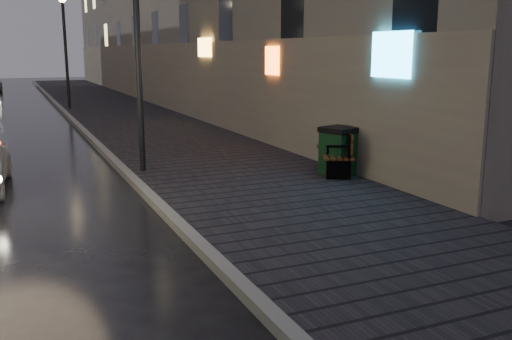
{
  "coord_description": "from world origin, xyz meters",
  "views": [
    {
      "loc": [
        -0.93,
        -6.92,
        2.88
      ],
      "look_at": [
        2.94,
        1.93,
        0.85
      ],
      "focal_mm": 40.0,
      "sensor_mm": 36.0,
      "label": 1
    }
  ],
  "objects_px": {
    "lamp_far": "(65,37)",
    "trash_bin": "(339,150)",
    "lamp_near": "(137,22)",
    "bench": "(338,151)"
  },
  "relations": [
    {
      "from": "lamp_far",
      "to": "bench",
      "type": "distance_m",
      "value": 18.6
    },
    {
      "from": "lamp_far",
      "to": "trash_bin",
      "type": "bearing_deg",
      "value": -77.73
    },
    {
      "from": "trash_bin",
      "to": "lamp_near",
      "type": "bearing_deg",
      "value": 133.13
    },
    {
      "from": "lamp_far",
      "to": "trash_bin",
      "type": "height_order",
      "value": "lamp_far"
    },
    {
      "from": "lamp_far",
      "to": "trash_bin",
      "type": "distance_m",
      "value": 18.8
    },
    {
      "from": "lamp_near",
      "to": "bench",
      "type": "bearing_deg",
      "value": -25.34
    },
    {
      "from": "lamp_near",
      "to": "lamp_far",
      "type": "xyz_separation_m",
      "value": [
        0.0,
        16.0,
        0.0
      ]
    },
    {
      "from": "lamp_near",
      "to": "trash_bin",
      "type": "distance_m",
      "value": 5.3
    },
    {
      "from": "lamp_near",
      "to": "trash_bin",
      "type": "bearing_deg",
      "value": -28.73
    },
    {
      "from": "lamp_far",
      "to": "trash_bin",
      "type": "relative_size",
      "value": 4.94
    }
  ]
}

